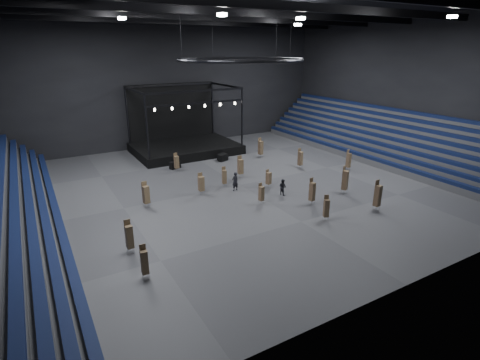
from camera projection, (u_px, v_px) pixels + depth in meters
floor at (240, 185)px, 40.66m from camera, size 50.00×50.00×0.00m
ceiling at (240, 3)px, 34.64m from camera, size 50.00×42.00×0.20m
wall_back at (169, 84)px, 54.79m from camera, size 50.00×0.20×18.00m
wall_front at (431, 146)px, 20.51m from camera, size 50.00×0.20×18.00m
wall_right at (404, 88)px, 49.43m from camera, size 0.20×42.00×18.00m
bleachers_right at (386, 144)px, 50.89m from camera, size 7.20×40.00×6.40m
stage at (183, 141)px, 53.43m from camera, size 14.00×10.00×9.20m
truss_ring at (240, 60)px, 36.31m from camera, size 12.30×12.30×5.15m
roof_girders at (240, 12)px, 34.91m from camera, size 49.00×30.35×0.70m
floodlights at (264, 17)px, 31.84m from camera, size 28.60×16.60×0.25m
flight_case_left at (175, 165)px, 46.09m from camera, size 1.47×1.06×0.89m
flight_case_mid at (223, 158)px, 49.17m from camera, size 1.47×1.09×0.88m
flight_case_right at (222, 157)px, 49.69m from camera, size 1.38×1.00×0.83m
chair_stack_0 at (349, 160)px, 45.19m from camera, size 0.51×0.51×2.55m
chair_stack_1 at (240, 166)px, 42.65m from camera, size 0.57×0.57×2.55m
chair_stack_2 at (129, 236)px, 26.86m from camera, size 0.51×0.51×2.57m
chair_stack_3 at (300, 158)px, 45.91m from camera, size 0.56×0.56×2.52m
chair_stack_4 at (224, 176)px, 39.87m from camera, size 0.50×0.50×2.21m
chair_stack_5 at (269, 178)px, 39.65m from camera, size 0.60×0.60×1.98m
chair_stack_6 at (176, 162)px, 44.83m from camera, size 0.52×0.52×2.25m
chair_stack_7 at (144, 261)px, 23.87m from camera, size 0.46×0.46×2.39m
chair_stack_8 at (201, 183)px, 37.63m from camera, size 0.53×0.53×2.29m
chair_stack_9 at (146, 194)px, 34.57m from camera, size 0.61×0.61×2.52m
chair_stack_10 at (261, 193)px, 35.43m from camera, size 0.48×0.48×2.08m
chair_stack_11 at (261, 147)px, 50.42m from camera, size 0.59×0.59×2.71m
chair_stack_12 at (345, 180)px, 37.86m from camera, size 0.68×0.68×2.93m
chair_stack_13 at (326, 208)px, 32.00m from camera, size 0.55×0.55×2.30m
chair_stack_14 at (312, 191)px, 35.29m from camera, size 0.53×0.53×2.61m
chair_stack_15 at (378, 195)px, 33.93m from camera, size 0.55×0.55×2.90m
man_center at (235, 181)px, 38.78m from camera, size 0.79×0.58×2.01m
crew_member at (283, 187)px, 37.74m from camera, size 0.79×0.92×1.66m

